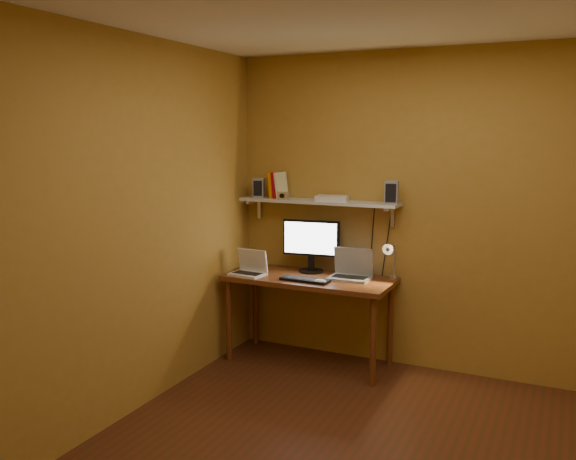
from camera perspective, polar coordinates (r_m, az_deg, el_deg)
The scene contains 14 objects.
room at distance 3.49m, azimuth 8.07°, elevation -1.51°, with size 3.44×3.24×2.64m.
desk at distance 5.12m, azimuth 1.97°, elevation -5.33°, with size 1.40×0.60×0.75m.
wall_shelf at distance 5.17m, azimuth 2.86°, elevation 2.63°, with size 1.40×0.25×0.21m.
monitor at distance 5.23m, azimuth 2.18°, elevation -1.22°, with size 0.50×0.23×0.45m.
laptop at distance 5.06m, azimuth 5.95°, elevation -3.78°, with size 0.33×0.24×0.25m.
netbook at distance 5.17m, azimuth -3.60°, elevation -3.56°, with size 0.30×0.23×0.21m.
keyboard at distance 4.96m, azimuth 1.60°, elevation -4.67°, with size 0.41×0.14×0.02m, color black.
mouse at distance 4.87m, azimuth 3.04°, elevation -4.84°, with size 0.10×0.07×0.04m, color white.
desk_lamp at distance 4.96m, azimuth 9.60°, elevation -2.44°, with size 0.09×0.23×0.38m.
speaker_left at distance 5.39m, azimuth -2.73°, elevation 3.97°, with size 0.09×0.09×0.17m, color gray.
speaker_right at distance 4.94m, azimuth 9.68°, elevation 3.49°, with size 0.10×0.10×0.19m, color gray.
books at distance 5.33m, azimuth -0.95°, elevation 4.22°, with size 0.14×0.16×0.23m.
shelf_camera at distance 5.23m, azimuth -0.45°, elevation 3.24°, with size 0.11×0.06×0.06m.
router at distance 5.12m, azimuth 4.14°, elevation 2.98°, with size 0.26×0.18×0.04m, color white.
Camera 1 is at (1.00, -3.28, 1.93)m, focal length 38.00 mm.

